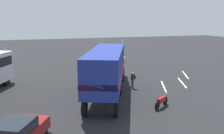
% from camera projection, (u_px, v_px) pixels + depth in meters
% --- Properties ---
extents(ground_plane, '(120.00, 120.00, 0.00)m').
position_uv_depth(ground_plane, '(116.00, 79.00, 28.45)').
color(ground_plane, '#232326').
extents(lane_stripe_near, '(4.10, 1.91, 0.01)m').
position_uv_depth(lane_stripe_near, '(164.00, 86.00, 25.25)').
color(lane_stripe_near, silver).
rests_on(lane_stripe_near, ground_plane).
extents(lane_stripe_mid, '(4.14, 1.80, 0.01)m').
position_uv_depth(lane_stripe_mid, '(182.00, 83.00, 26.78)').
color(lane_stripe_mid, silver).
rests_on(lane_stripe_mid, ground_plane).
extents(lane_stripe_far, '(4.05, 2.01, 0.01)m').
position_uv_depth(lane_stripe_far, '(185.00, 75.00, 30.55)').
color(lane_stripe_far, silver).
rests_on(lane_stripe_far, ground_plane).
extents(semi_truck, '(13.98, 7.94, 4.50)m').
position_uv_depth(semi_truck, '(108.00, 67.00, 22.30)').
color(semi_truck, silver).
rests_on(semi_truck, ground_plane).
extents(person_bystander, '(0.36, 0.47, 1.63)m').
position_uv_depth(person_bystander, '(133.00, 79.00, 24.48)').
color(person_bystander, '#2D3347').
rests_on(person_bystander, ground_plane).
extents(motorcycle, '(1.31, 1.77, 1.12)m').
position_uv_depth(motorcycle, '(161.00, 101.00, 19.25)').
color(motorcycle, black).
rests_on(motorcycle, ground_plane).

